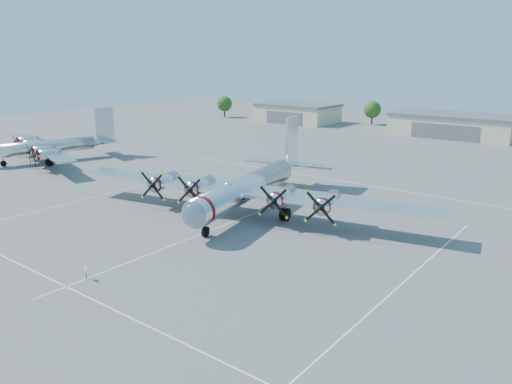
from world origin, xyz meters
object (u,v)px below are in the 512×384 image
Objects in this scene: main_bomber_b29 at (251,210)px; bomber_west at (53,161)px; hangar_center at (454,125)px; info_placard at (86,271)px; hangar_west at (297,113)px; tree_far_west at (225,104)px; tree_west at (372,110)px.

bomber_west is at bearing 166.35° from main_bomber_b29.
hangar_center is 90.53m from bomber_west.
main_bomber_b29 is 39.85× the size of info_placard.
hangar_west and hangar_center have the same top height.
tree_west is (45.00, 12.00, 0.00)m from tree_far_west.
info_placard is (1.42, -24.72, 0.82)m from main_bomber_b29.
hangar_west is 0.79× the size of hangar_center.
bomber_west is 29.84× the size of info_placard.
hangar_west is at bearing 103.86° from bomber_west.
hangar_west is 111.59m from info_placard.
main_bomber_b29 is 1.34× the size of bomber_west.
hangar_west is 0.65× the size of bomber_west.
info_placard is at bearing -77.17° from tree_west.
tree_far_west is at bearing -170.99° from hangar_west.
bomber_west is (20.86, -72.02, -4.22)m from tree_far_west.
hangar_west is at bearing -158.11° from tree_west.
bomber_west is at bearing 172.14° from info_placard.
hangar_center is at bearing 76.98° from main_bomber_b29.
hangar_west is at bearing 107.42° from main_bomber_b29.
hangar_center is 4.31× the size of tree_west.
hangar_west is 3.40× the size of tree_far_west.
tree_far_west is 46.57m from tree_west.
info_placard is (25.08, -110.10, -3.40)m from tree_west.
tree_west is at bearing 162.18° from hangar_center.
tree_far_west is at bearing 145.60° from info_placard.
tree_far_west reaches higher than hangar_west.
info_placard is at bearing -98.73° from main_bomber_b29.
bomber_west is (-49.14, -75.99, -2.71)m from hangar_center.
main_bomber_b29 is (68.65, -73.38, -4.22)m from tree_far_west.
bomber_west reaches higher than info_placard.
tree_far_west reaches higher than hangar_center.
info_placard is at bearing -54.46° from tree_far_west.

